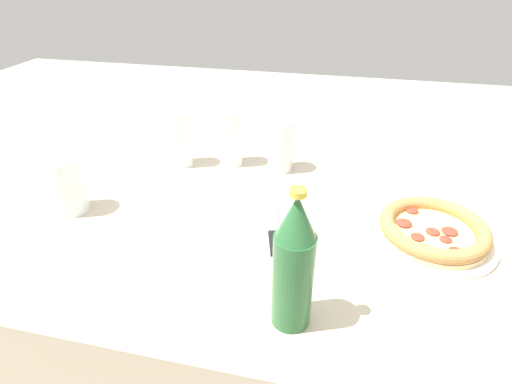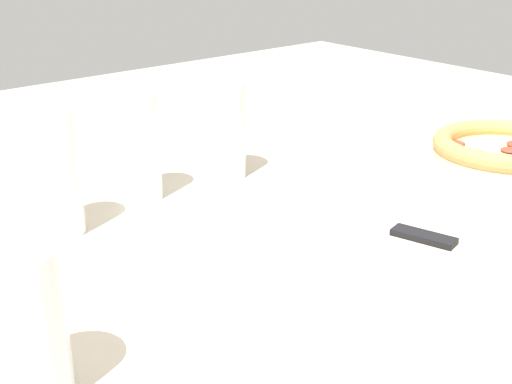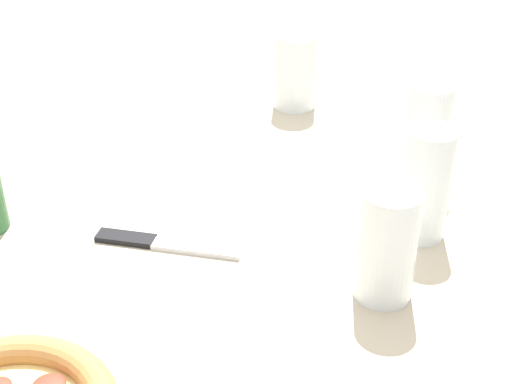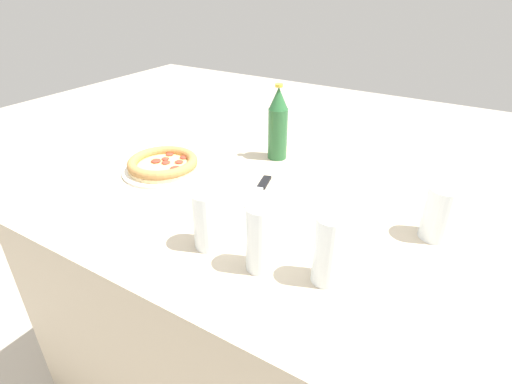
{
  "view_description": "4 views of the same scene",
  "coord_description": "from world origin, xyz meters",
  "views": [
    {
      "loc": [
        0.13,
        -0.77,
        1.26
      ],
      "look_at": [
        -0.04,
        -0.0,
        0.78
      ],
      "focal_mm": 28.0,
      "sensor_mm": 36.0,
      "label": 1
    },
    {
      "loc": [
        -0.64,
        -0.59,
        1.1
      ],
      "look_at": [
        -0.11,
        0.04,
        0.77
      ],
      "focal_mm": 50.0,
      "sensor_mm": 36.0,
      "label": 2
    },
    {
      "loc": [
        0.64,
        0.39,
        1.27
      ],
      "look_at": [
        -0.11,
        0.01,
        0.76
      ],
      "focal_mm": 50.0,
      "sensor_mm": 36.0,
      "label": 3
    },
    {
      "loc": [
        -0.52,
        0.82,
        1.29
      ],
      "look_at": [
        -0.05,
        0.05,
        0.79
      ],
      "focal_mm": 28.0,
      "sensor_mm": 36.0,
      "label": 4
    }
  ],
  "objects": [
    {
      "name": "glass_cola",
      "position": [
        -0.47,
        -0.09,
        0.78
      ],
      "size": [
        0.08,
        0.08,
        0.13
      ],
      "color": "white",
      "rests_on": "table"
    },
    {
      "name": "glass_mango_juice",
      "position": [
        -0.03,
        0.22,
        0.79
      ],
      "size": [
        0.07,
        0.07,
        0.14
      ],
      "color": "white",
      "rests_on": "table"
    },
    {
      "name": "knife",
      "position": [
        0.01,
        -0.07,
        0.73
      ],
      "size": [
        0.07,
        0.2,
        0.01
      ],
      "color": "black",
      "rests_on": "table"
    },
    {
      "name": "glass_orange_juice",
      "position": [
        -0.17,
        0.23,
        0.79
      ],
      "size": [
        0.07,
        0.07,
        0.16
      ],
      "color": "white",
      "rests_on": "table"
    },
    {
      "name": "glass_water",
      "position": [
        -0.31,
        0.19,
        0.79
      ],
      "size": [
        0.06,
        0.06,
        0.16
      ],
      "color": "white",
      "rests_on": "table"
    }
  ]
}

